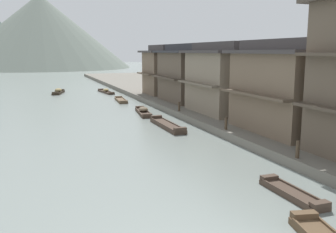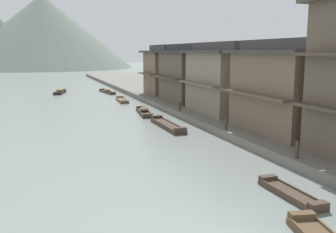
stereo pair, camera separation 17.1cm
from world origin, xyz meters
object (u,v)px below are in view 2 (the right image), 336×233
boat_moored_nearest (144,112)px  boat_midriver_drifting (168,125)px  boat_midriver_upstream (122,100)px  house_waterfront_tall (224,78)px  boat_moored_third (60,92)px  mooring_post_dock_near (297,150)px  mooring_post_dock_far (180,106)px  house_waterfront_second (289,87)px  house_waterfront_far (168,70)px  mooring_post_dock_mid (226,124)px  boat_moored_far (107,91)px  boat_moored_second (290,194)px  house_waterfront_narrow (192,73)px

boat_moored_nearest → boat_midriver_drifting: size_ratio=0.90×
boat_midriver_upstream → house_waterfront_tall: size_ratio=0.60×
boat_moored_third → mooring_post_dock_near: (8.95, -39.89, 0.74)m
boat_midriver_upstream → mooring_post_dock_far: bearing=-78.8°
house_waterfront_second → boat_moored_nearest: bearing=115.3°
house_waterfront_far → mooring_post_dock_near: house_waterfront_far is taller
mooring_post_dock_near → house_waterfront_tall: bearing=76.5°
house_waterfront_second → mooring_post_dock_mid: house_waterfront_second is taller
boat_moored_nearest → house_waterfront_tall: 8.29m
boat_moored_far → mooring_post_dock_far: mooring_post_dock_far is taller
boat_moored_nearest → house_waterfront_second: (6.27, -13.26, 3.34)m
boat_moored_second → boat_moored_far: (0.21, 41.56, 0.06)m
boat_moored_third → house_waterfront_narrow: house_waterfront_narrow is taller
boat_moored_second → house_waterfront_far: size_ratio=0.57×
house_waterfront_tall → house_waterfront_narrow: bearing=86.8°
boat_moored_third → house_waterfront_second: size_ratio=0.53×
house_waterfront_far → mooring_post_dock_far: house_waterfront_far is taller
boat_moored_third → house_waterfront_second: (12.67, -34.20, 3.29)m
boat_midriver_drifting → boat_midriver_upstream: 16.56m
boat_moored_third → boat_midriver_drifting: 28.49m
boat_midriver_upstream → boat_moored_second: bearing=-90.3°
boat_midriver_upstream → house_waterfront_second: house_waterfront_second is taller
house_waterfront_tall → house_waterfront_far: (0.31, 15.49, 0.01)m
boat_moored_far → boat_midriver_upstream: bearing=-90.4°
house_waterfront_tall → house_waterfront_far: 15.49m
boat_moored_third → house_waterfront_tall: house_waterfront_tall is taller
boat_moored_second → mooring_post_dock_near: size_ratio=3.98×
boat_moored_far → house_waterfront_tall: house_waterfront_tall is taller
house_waterfront_second → house_waterfront_far: bearing=89.9°
boat_moored_second → house_waterfront_second: size_ratio=0.44×
boat_moored_second → mooring_post_dock_far: mooring_post_dock_far is taller
boat_moored_third → boat_moored_far: bearing=-11.3°
boat_moored_third → mooring_post_dock_near: size_ratio=4.82×
boat_moored_nearest → mooring_post_dock_far: bearing=-47.7°
boat_moored_second → house_waterfront_tall: 18.64m
boat_moored_second → house_waterfront_tall: size_ratio=0.45×
boat_moored_third → boat_moored_far: (6.53, -1.30, -0.08)m
boat_moored_nearest → house_waterfront_second: bearing=-64.7°
mooring_post_dock_near → mooring_post_dock_far: bearing=90.0°
boat_moored_nearest → boat_moored_second: (-0.07, -21.92, -0.09)m
house_waterfront_far → mooring_post_dock_near: 30.14m
boat_moored_far → house_waterfront_far: size_ratio=0.91×
boat_moored_third → house_waterfront_tall: (12.39, -25.58, 3.29)m
boat_midriver_drifting → mooring_post_dock_mid: size_ratio=6.83×
house_waterfront_tall → mooring_post_dock_mid: (-3.44, -6.88, -2.57)m
boat_moored_nearest → house_waterfront_narrow: size_ratio=0.65×
boat_moored_second → boat_moored_third: size_ratio=0.83×
boat_moored_third → boat_midriver_upstream: (6.46, -11.22, -0.15)m
house_waterfront_far → boat_moored_second: bearing=-101.0°
boat_moored_second → mooring_post_dock_mid: size_ratio=4.17×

